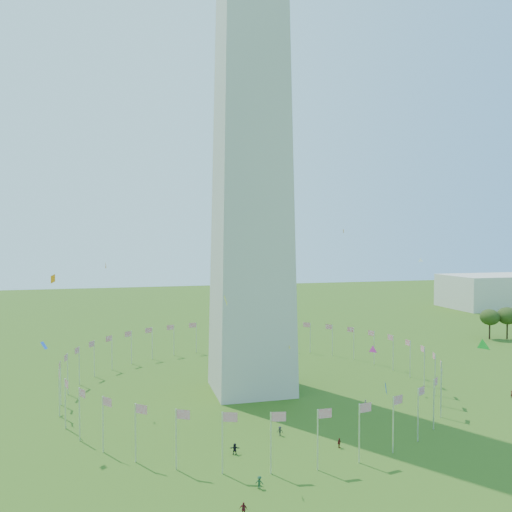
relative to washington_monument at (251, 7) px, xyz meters
The scene contains 5 objects.
ground 98.18m from the washington_monument, 90.00° to the right, with size 600.00×600.00×0.00m, color #2C4E12.
washington_monument is the anchor object (origin of this frame).
flag_ring 80.00m from the washington_monument, 96.12° to the left, with size 80.24×80.24×9.00m.
gov_building_east_a 195.84m from the washington_monument, 33.69° to the left, with size 50.00×30.00×16.00m, color beige.
kites_aloft 73.20m from the washington_monument, 66.83° to the right, with size 113.77×66.00×31.14m.
Camera 1 is at (-26.82, -57.18, 33.89)m, focal length 35.00 mm.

